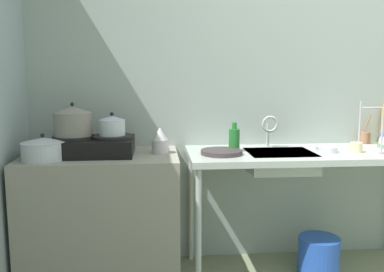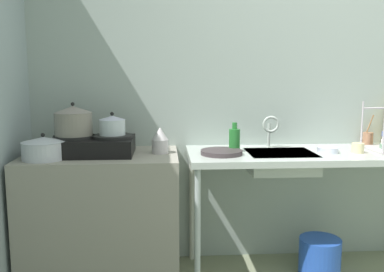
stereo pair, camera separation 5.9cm
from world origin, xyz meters
name	(u,v)px [view 1 (the left image)]	position (x,y,z in m)	size (l,w,h in m)	color
wall_back	(330,89)	(0.00, 1.54, 1.23)	(5.08, 0.10, 2.46)	#99A69F
counter_concrete	(102,218)	(-1.63, 1.19, 0.42)	(0.97, 0.59, 0.83)	gray
counter_sink	(309,160)	(-0.27, 1.19, 0.77)	(1.60, 0.59, 0.83)	#B6BFB8
stove	(93,145)	(-1.67, 1.19, 0.89)	(0.50, 0.37, 0.12)	black
pot_on_left_burner	(73,121)	(-1.79, 1.19, 1.05)	(0.24, 0.24, 0.21)	gray
pot_on_right_burner	(112,125)	(-1.55, 1.19, 1.02)	(0.16, 0.16, 0.15)	silver
pot_beside_stove	(43,149)	(-1.94, 1.06, 0.90)	(0.26, 0.26, 0.16)	silver
percolator	(160,141)	(-1.25, 1.21, 0.92)	(0.11, 0.11, 0.17)	beige
sink_basin	(280,161)	(-0.47, 1.18, 0.77)	(0.43, 0.37, 0.12)	#B6BFB8
faucet	(270,126)	(-0.50, 1.35, 0.98)	(0.12, 0.07, 0.22)	#B6BFB8
frying_pan	(222,152)	(-0.86, 1.14, 0.85)	(0.26, 0.26, 0.03)	#3C3235
cup_by_rack	(356,147)	(0.02, 1.13, 0.87)	(0.08, 0.08, 0.06)	beige
small_bowl_on_drainboard	(327,149)	(-0.17, 1.15, 0.85)	(0.14, 0.14, 0.04)	white
bottle_by_sink	(234,139)	(-0.77, 1.23, 0.91)	(0.07, 0.07, 0.19)	#26732E
utensil_jar	(365,138)	(0.23, 1.43, 0.88)	(0.08, 0.07, 0.22)	#A16E50
bucket_on_floor	(319,256)	(-0.19, 1.14, 0.13)	(0.27, 0.27, 0.25)	#234CB5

